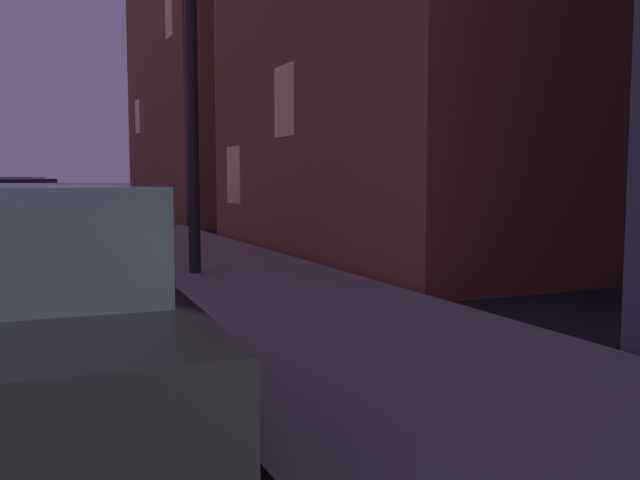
# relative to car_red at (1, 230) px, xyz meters

# --- Properties ---
(car_red) EXTENTS (2.09, 4.45, 1.43)m
(car_red) POSITION_rel_car_red_xyz_m (0.00, 0.00, 0.00)
(car_red) COLOR maroon
(car_red) RESTS_ON ground
(car_yellow_cab) EXTENTS (2.12, 4.20, 1.43)m
(car_yellow_cab) POSITION_rel_car_red_xyz_m (0.00, 5.64, 0.02)
(car_yellow_cab) COLOR gold
(car_yellow_cab) RESTS_ON ground
(car_green) EXTENTS (2.21, 4.65, 1.43)m
(car_green) POSITION_rel_car_red_xyz_m (-0.00, 12.07, 0.01)
(car_green) COLOR #19592D
(car_green) RESTS_ON ground
(building_far) EXTENTS (8.58, 9.37, 14.11)m
(building_far) POSITION_rel_car_red_xyz_m (8.74, 12.33, 6.36)
(building_far) COLOR brown
(building_far) RESTS_ON ground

